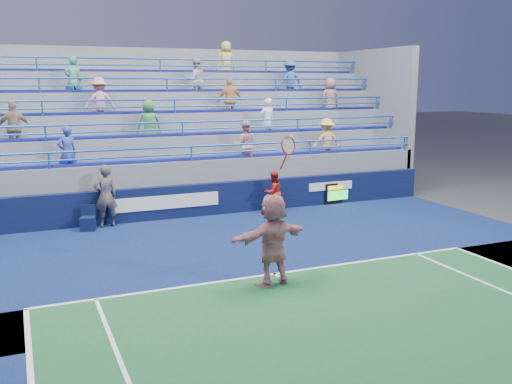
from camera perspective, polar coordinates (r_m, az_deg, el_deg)
name	(u,v)px	position (r m, az deg, el deg)	size (l,w,h in m)	color
ground	(275,275)	(13.56, 1.89, -8.27)	(120.00, 120.00, 0.00)	#333538
sponsor_wall	(194,200)	(19.30, -6.21, -0.83)	(18.00, 0.32, 1.10)	black
bleacher_stand	(166,158)	(22.73, -9.03, 3.42)	(18.00, 5.60, 6.13)	slate
serve_speed_board	(338,193)	(21.45, 8.16, -0.12)	(1.14, 0.22, 0.79)	black
judge_chair	(88,223)	(18.14, -16.47, -2.96)	(0.53, 0.54, 0.77)	#0C163A
tennis_player	(273,240)	(12.61, 1.71, -4.78)	(2.01, 0.99, 3.33)	silver
line_judge	(105,196)	(18.28, -14.82, -0.40)	(0.72, 0.47, 1.98)	#141A38
ball_girl	(273,192)	(19.68, 1.74, -0.03)	(0.71, 0.55, 1.45)	red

